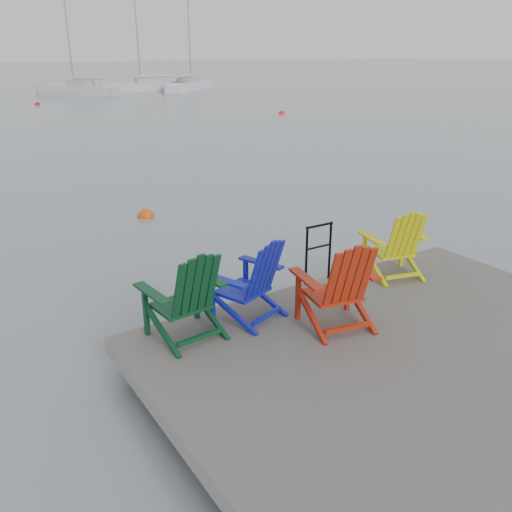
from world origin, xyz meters
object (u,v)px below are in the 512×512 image
chair_green (187,294)px  handrail (319,247)px  sailboat_mid (190,86)px  buoy_d (37,105)px  sailboat_far (145,88)px  chair_blue (251,279)px  sailboat_near (78,90)px  chair_red (339,284)px  buoy_a (146,217)px  chair_yellow (397,243)px  buoy_c (282,114)px

chair_green → handrail: bearing=6.4°
sailboat_mid → buoy_d: bearing=-107.1°
sailboat_far → chair_blue: bearing=169.1°
sailboat_near → chair_red: bearing=-138.0°
buoy_d → handrail: bearing=-95.7°
sailboat_far → sailboat_near: bearing=101.2°
buoy_d → sailboat_mid: bearing=27.5°
handrail → buoy_d: size_ratio=2.23×
chair_blue → sailboat_mid: (21.83, 46.56, -0.70)m
chair_green → sailboat_far: (18.08, 46.79, -0.72)m
chair_green → sailboat_far: size_ratio=0.10×
chair_red → buoy_a: size_ratio=2.86×
chair_red → buoy_d: size_ratio=2.89×
chair_yellow → sailboat_far: (14.59, 46.78, -0.69)m
chair_blue → chair_red: bearing=-65.0°
buoy_a → buoy_d: buoy_a is taller
handrail → sailboat_near: 46.97m
buoy_d → chair_yellow: bearing=-94.0°
buoy_c → chair_blue: bearing=-125.9°
chair_red → sailboat_near: sailboat_near is taller
chair_green → buoy_c: bearing=47.2°
sailboat_near → buoy_c: sailboat_near is taller
handrail → chair_red: size_ratio=0.77×
handrail → sailboat_far: 48.89m
chair_yellow → sailboat_near: size_ratio=0.11×
chair_yellow → sailboat_near: sailboat_near is taller
sailboat_mid → sailboat_far: bearing=-137.2°
handrail → chair_yellow: 1.21m
chair_red → chair_yellow: 1.96m
sailboat_near → handrail: bearing=-137.4°
chair_green → buoy_d: size_ratio=2.83×
chair_yellow → buoy_d: size_ratio=2.69×
chair_red → chair_blue: bearing=146.4°
chair_yellow → sailboat_mid: sailboat_mid is taller
sailboat_mid → buoy_c: 23.69m
chair_blue → sailboat_far: 49.84m
chair_red → buoy_d: (4.45, 38.71, -1.09)m
buoy_a → chair_red: bearing=-93.0°
handrail → buoy_d: handrail is taller
chair_green → sailboat_near: size_ratio=0.11×
sailboat_far → buoy_c: (-0.24, -23.39, -0.36)m
chair_blue → buoy_d: size_ratio=2.72×
handrail → buoy_c: handrail is taller
buoy_c → buoy_d: same height
buoy_c → buoy_d: (-11.70, 14.54, 0.00)m
chair_green → chair_blue: size_ratio=1.04×
sailboat_near → buoy_a: sailboat_near is taller
chair_green → sailboat_mid: size_ratio=0.10×
handrail → chair_green: 2.43m
chair_green → sailboat_mid: (22.74, 46.58, -0.72)m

